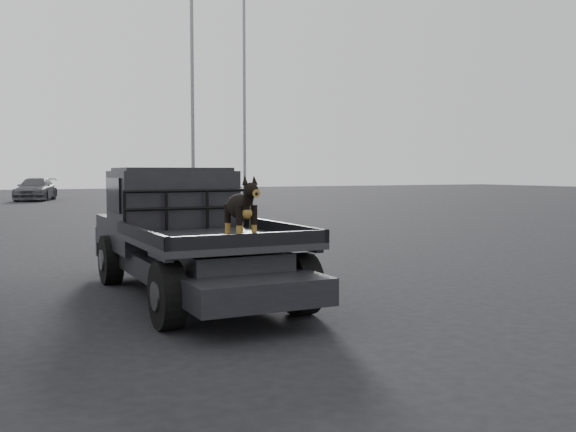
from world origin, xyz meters
name	(u,v)px	position (x,y,z in m)	size (l,w,h in m)	color
ground	(197,339)	(0.00, 0.00, 0.00)	(120.00, 120.00, 0.00)	black
flatbed_ute	(192,263)	(0.67, 2.24, 0.46)	(2.00, 5.40, 0.92)	black
ute_cab	(172,197)	(0.67, 3.19, 1.36)	(1.72, 1.30, 0.88)	black
headache_rack	(187,210)	(0.67, 2.44, 1.20)	(1.80, 0.08, 0.55)	black
dog	(240,211)	(0.67, 0.44, 1.29)	(0.32, 0.60, 0.74)	black
distant_car_b	(36,189)	(1.39, 34.83, 0.67)	(1.88, 4.63, 1.34)	#48484D
floodlight_mid	(192,57)	(8.35, 25.96, 7.66)	(1.08, 0.28, 14.11)	slate
floodlight_far	(244,62)	(13.56, 31.53, 8.59)	(1.08, 0.28, 15.96)	slate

